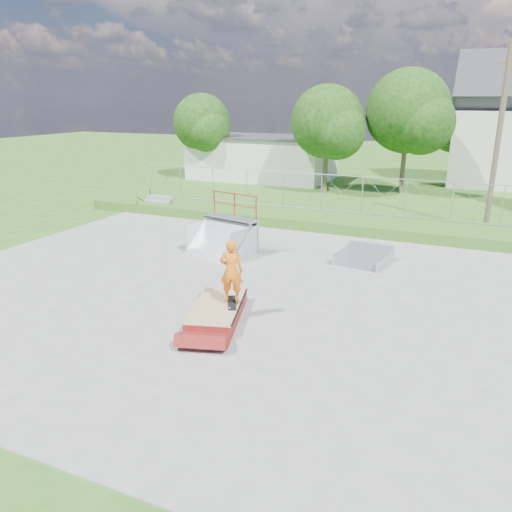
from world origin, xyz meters
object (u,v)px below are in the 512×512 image
(grind_box, at_px, (217,312))
(skater, at_px, (231,273))
(quarter_pipe, at_px, (219,227))
(flat_bank_ramp, at_px, (363,257))

(grind_box, distance_m, skater, 1.17)
(quarter_pipe, relative_size, flat_bank_ramp, 1.26)
(grind_box, distance_m, flat_bank_ramp, 6.87)
(grind_box, relative_size, quarter_pipe, 1.25)
(flat_bank_ramp, height_order, skater, skater)
(quarter_pipe, xyz_separation_m, flat_bank_ramp, (5.26, 1.20, -0.88))
(grind_box, relative_size, flat_bank_ramp, 1.58)
(grind_box, xyz_separation_m, skater, (0.35, 0.18, 1.10))
(grind_box, distance_m, quarter_pipe, 5.86)
(grind_box, height_order, flat_bank_ramp, flat_bank_ramp)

